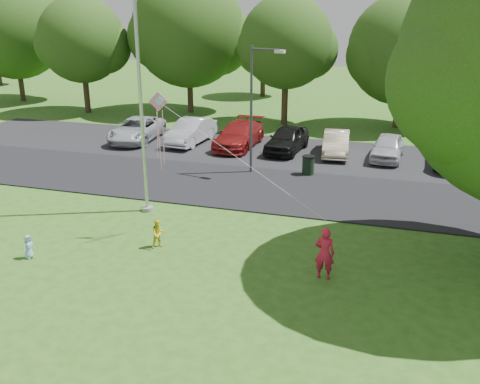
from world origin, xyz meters
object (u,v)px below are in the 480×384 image
(trash_can, at_px, (308,166))
(kite, at_px, (162,115))
(street_lamp, at_px, (256,99))
(woman, at_px, (324,253))
(child_yellow, at_px, (158,234))
(child_blue, at_px, (29,247))
(flagpole, at_px, (141,111))

(trash_can, distance_m, kite, 10.30)
(street_lamp, distance_m, kite, 8.36)
(woman, bearing_deg, kite, -15.88)
(child_yellow, height_order, child_blue, child_yellow)
(child_yellow, bearing_deg, woman, -45.23)
(street_lamp, distance_m, child_blue, 12.77)
(flagpole, distance_m, child_yellow, 5.18)
(child_yellow, bearing_deg, kite, 57.31)
(flagpole, relative_size, woman, 5.84)
(flagpole, distance_m, kite, 2.78)
(woman, distance_m, kite, 7.22)
(trash_can, height_order, woman, woman)
(flagpole, height_order, kite, flagpole)
(woman, relative_size, kite, 0.26)
(trash_can, bearing_deg, kite, -113.21)
(street_lamp, height_order, kite, street_lamp)
(trash_can, bearing_deg, flagpole, -129.90)
(woman, bearing_deg, child_yellow, -6.27)
(trash_can, xyz_separation_m, child_blue, (-7.45, -11.80, -0.08))
(flagpole, relative_size, child_blue, 11.88)
(flagpole, xyz_separation_m, trash_can, (5.57, 6.67, -3.66))
(child_yellow, distance_m, child_blue, 4.34)
(flagpole, bearing_deg, child_blue, -110.04)
(woman, relative_size, child_yellow, 1.63)
(flagpole, relative_size, trash_can, 9.96)
(street_lamp, height_order, child_blue, street_lamp)
(trash_can, distance_m, child_yellow, 10.42)
(flagpole, relative_size, street_lamp, 1.59)
(street_lamp, relative_size, woman, 3.67)
(street_lamp, xyz_separation_m, child_blue, (-4.84, -11.33, -3.35))
(woman, distance_m, child_yellow, 5.92)
(child_yellow, height_order, kite, kite)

